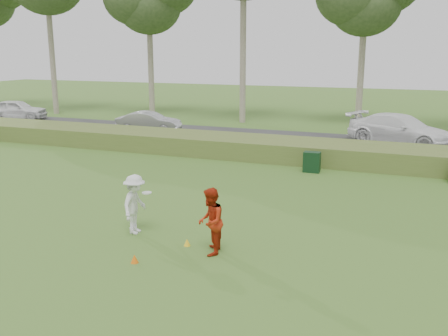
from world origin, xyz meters
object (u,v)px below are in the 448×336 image
at_px(car_right, 401,130).
at_px(car_left, 17,109).
at_px(player_red, 210,221).
at_px(cone_yellow, 187,242).
at_px(cone_orange, 135,259).
at_px(car_mid, 149,122).
at_px(player_white, 135,204).
at_px(utility_cabinet, 312,162).

bearing_deg(car_right, car_left, 111.57).
distance_m(player_red, cone_yellow, 1.14).
distance_m(cone_orange, car_mid, 19.65).
height_order(cone_yellow, car_right, car_right).
xyz_separation_m(player_white, car_mid, (-8.34, 15.42, -0.14)).
xyz_separation_m(player_red, car_mid, (-10.93, 16.02, -0.15)).
bearing_deg(utility_cabinet, player_red, -95.25).
bearing_deg(car_right, cone_orange, -173.54).
relative_size(cone_orange, car_mid, 0.05).
bearing_deg(car_mid, utility_cabinet, -129.14).
distance_m(utility_cabinet, car_right, 8.36).
distance_m(player_red, utility_cabinet, 9.76).
bearing_deg(player_red, car_right, 152.93).
relative_size(player_white, player_red, 0.98).
xyz_separation_m(utility_cabinet, car_right, (3.26, 7.68, 0.45)).
distance_m(cone_yellow, utility_cabinet, 9.59).
xyz_separation_m(cone_orange, utility_cabinet, (2.15, 10.95, 0.33)).
xyz_separation_m(car_left, car_mid, (12.36, -1.91, -0.07)).
distance_m(cone_orange, car_right, 19.42).
xyz_separation_m(player_red, utility_cabinet, (0.62, 9.73, -0.43)).
bearing_deg(cone_orange, cone_yellow, 63.36).
bearing_deg(cone_yellow, cone_orange, -116.64).
relative_size(player_red, car_right, 0.30).
bearing_deg(utility_cabinet, car_right, 65.39).
height_order(player_white, player_red, player_red).
bearing_deg(car_right, player_white, -178.40).
distance_m(player_white, car_mid, 17.53).
bearing_deg(cone_orange, player_red, 38.53).
height_order(utility_cabinet, car_mid, car_mid).
bearing_deg(car_left, player_red, -146.29).
bearing_deg(utility_cabinet, player_white, -110.97).
bearing_deg(cone_yellow, utility_cabinet, 81.51).
distance_m(cone_orange, utility_cabinet, 11.16).
xyz_separation_m(cone_orange, car_right, (5.42, 18.63, 0.79)).
distance_m(player_white, cone_yellow, 1.98).
height_order(player_red, cone_yellow, player_red).
bearing_deg(player_white, cone_orange, -155.30).
height_order(player_red, car_left, player_red).
xyz_separation_m(player_white, cone_yellow, (1.79, -0.36, -0.76)).
bearing_deg(player_white, player_red, -108.57).
bearing_deg(car_left, player_white, -148.62).
xyz_separation_m(cone_orange, cone_yellow, (0.74, 1.47, -0.01)).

